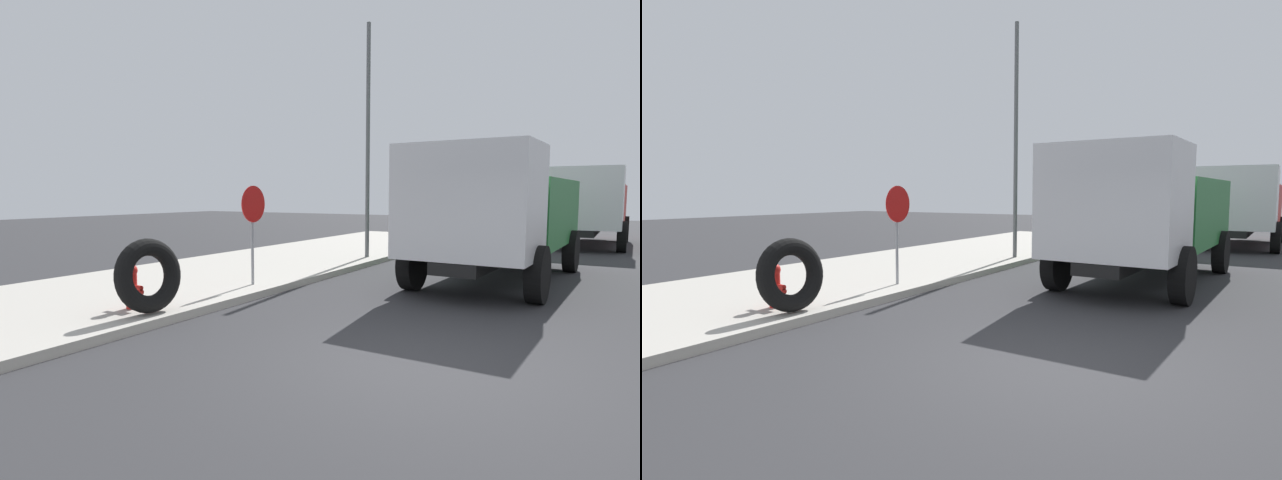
{
  "view_description": "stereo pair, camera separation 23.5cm",
  "coord_description": "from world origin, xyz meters",
  "views": [
    {
      "loc": [
        -5.56,
        -1.98,
        2.05
      ],
      "look_at": [
        1.99,
        2.46,
        1.25
      ],
      "focal_mm": 28.42,
      "sensor_mm": 36.0,
      "label": 1
    },
    {
      "loc": [
        -5.44,
        -2.18,
        2.05
      ],
      "look_at": [
        1.99,
        2.46,
        1.25
      ],
      "focal_mm": 28.42,
      "sensor_mm": 36.0,
      "label": 2
    }
  ],
  "objects": [
    {
      "name": "ground_plane",
      "position": [
        0.0,
        0.0,
        0.0
      ],
      "size": [
        80.0,
        80.0,
        0.0
      ],
      "primitive_type": "plane",
      "color": "#2D2D30"
    },
    {
      "name": "sidewalk_curb",
      "position": [
        0.0,
        6.5,
        0.07
      ],
      "size": [
        36.0,
        5.0,
        0.15
      ],
      "primitive_type": "cube",
      "color": "#ADA89E",
      "rests_on": "ground"
    },
    {
      "name": "fire_hydrant",
      "position": [
        -0.01,
        4.91,
        0.55
      ],
      "size": [
        0.21,
        0.48,
        0.75
      ],
      "color": "red",
      "rests_on": "sidewalk_curb"
    },
    {
      "name": "loose_tire",
      "position": [
        -0.09,
        4.39,
        0.76
      ],
      "size": [
        1.22,
        0.5,
        1.21
      ],
      "primitive_type": "torus",
      "rotation": [
        1.46,
        0.0,
        -0.08
      ],
      "color": "black",
      "rests_on": "sidewalk_curb"
    },
    {
      "name": "stop_sign",
      "position": [
        2.8,
        4.56,
        1.58
      ],
      "size": [
        0.76,
        0.08,
        2.07
      ],
      "color": "gray",
      "rests_on": "sidewalk_curb"
    },
    {
      "name": "dump_truck_green",
      "position": [
        6.72,
        0.4,
        1.61
      ],
      "size": [
        7.12,
        3.08,
        3.0
      ],
      "color": "#237033",
      "rests_on": "ground"
    },
    {
      "name": "dump_truck_red",
      "position": [
        17.17,
        -0.96,
        1.61
      ],
      "size": [
        7.06,
        2.95,
        3.0
      ],
      "color": "red",
      "rests_on": "ground"
    },
    {
      "name": "street_light_pole",
      "position": [
        8.26,
        4.5,
        3.58
      ],
      "size": [
        0.12,
        0.12,
        6.87
      ],
      "primitive_type": "cylinder",
      "color": "#595B5E",
      "rests_on": "sidewalk_curb"
    }
  ]
}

